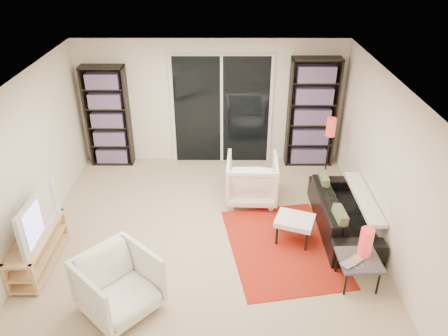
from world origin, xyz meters
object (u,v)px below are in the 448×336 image
Objects in this scene: bookshelf_left at (108,117)px; side_table at (359,261)px; ottoman at (295,221)px; floor_lamp at (330,135)px; armchair_back at (252,179)px; tv_stand at (38,249)px; bookshelf_right at (312,113)px; armchair_front at (118,285)px; sofa at (343,213)px.

side_table is at bearing -40.38° from bookshelf_left.
ottoman is 0.54× the size of floor_lamp.
armchair_back is 1.60× the size of side_table.
ottoman is (3.59, 0.53, 0.08)m from tv_stand.
bookshelf_left is at bearing 83.35° from tv_stand.
bookshelf_left is at bearing 180.00° from bookshelf_right.
bookshelf_right is 2.47× the size of armchair_front.
side_table is (0.09, -3.35, -0.69)m from bookshelf_right.
sofa is at bearing -18.46° from armchair_front.
floor_lamp is at bearing -1.80° from sofa.
bookshelf_left is 4.12m from ottoman.
bookshelf_right is 3.18× the size of ottoman.
armchair_back is at bearing 116.55° from ottoman.
side_table is at bearing -88.51° from bookshelf_right.
bookshelf_right reaches higher than sofa.
bookshelf_left is 2.26× the size of armchair_back.
armchair_front is at bearing -171.41° from side_table.
armchair_back is (2.67, -1.32, -0.58)m from bookshelf_left.
tv_stand is at bearing -144.55° from bookshelf_right.
bookshelf_right is 3.88× the size of side_table.
sofa is 1.56× the size of floor_lamp.
bookshelf_right reaches higher than ottoman.
bookshelf_right is 1.72× the size of floor_lamp.
armchair_back is 0.71× the size of floor_lamp.
bookshelf_left reaches higher than floor_lamp.
armchair_back is at bearing 122.06° from side_table.
armchair_front is 4.47m from floor_lamp.
floor_lamp is at bearing -151.40° from armchair_back.
bookshelf_left is at bearing 170.86° from floor_lamp.
side_table is 0.44× the size of floor_lamp.
armchair_front is at bearing 58.20° from armchair_back.
floor_lamp is at bearing -71.58° from bookshelf_right.
tv_stand is 2.37× the size of side_table.
armchair_back is 1.31× the size of ottoman.
bookshelf_right is (3.85, -0.00, 0.07)m from bookshelf_left.
sofa is at bearing 21.44° from ottoman.
armchair_back is (-1.18, -1.32, -0.66)m from bookshelf_right.
ottoman is 1.13m from side_table.
tv_stand reaches higher than side_table.
bookshelf_left is 3.60× the size of side_table.
armchair_back is at bearing -131.76° from bookshelf_right.
armchair_front is at bearing -127.40° from bookshelf_right.
floor_lamp is at bearing -9.14° from bookshelf_left.
armchair_front is (1.29, -0.81, 0.12)m from tv_stand.
sofa is 0.85m from ottoman.
side_table is at bearing -37.98° from armchair_front.
armchair_front reaches higher than tv_stand.
armchair_back is 1.02× the size of armchair_front.
tv_stand is 0.67× the size of sofa.
side_table is at bearing -4.80° from tv_stand.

